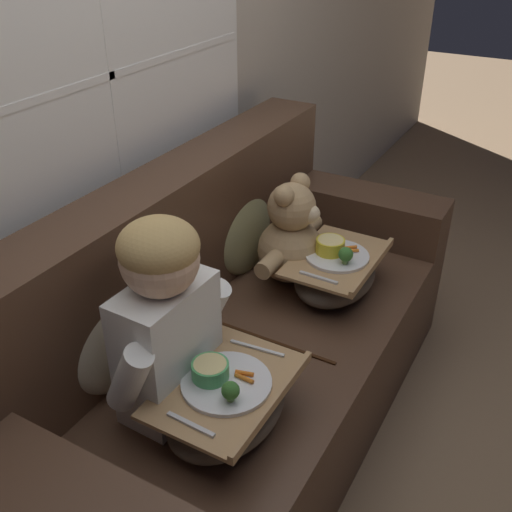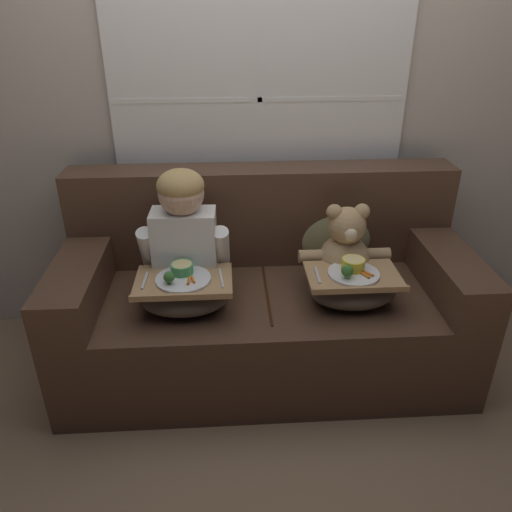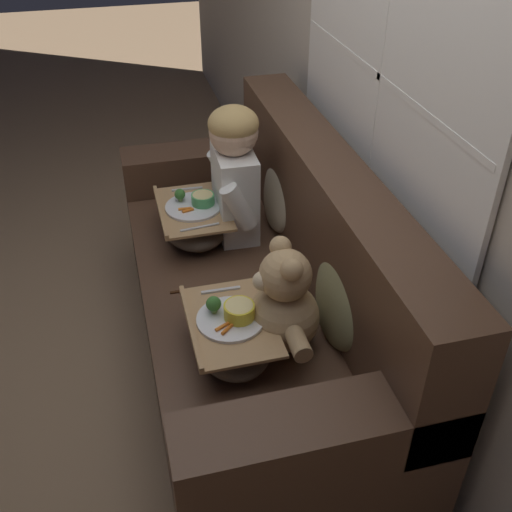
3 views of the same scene
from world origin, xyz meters
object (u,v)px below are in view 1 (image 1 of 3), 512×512
lap_tray_child (227,403)px  lap_tray_teddy (336,272)px  couch (232,353)px  throw_pillow_behind_child (109,329)px  throw_pillow_behind_teddy (241,224)px  teddy_bear (292,239)px  child_figure (165,310)px

lap_tray_child → lap_tray_teddy: 0.77m
couch → throw_pillow_behind_child: (-0.39, 0.18, 0.30)m
couch → throw_pillow_behind_teddy: (0.39, 0.18, 0.30)m
throw_pillow_behind_child → throw_pillow_behind_teddy: bearing=0.0°
throw_pillow_behind_child → teddy_bear: 0.80m
lap_tray_teddy → teddy_bear: bearing=89.9°
throw_pillow_behind_child → lap_tray_teddy: throw_pillow_behind_child is taller
teddy_bear → couch: bearing=174.1°
couch → teddy_bear: size_ratio=4.41×
throw_pillow_behind_child → lap_tray_child: size_ratio=0.93×
throw_pillow_behind_child → lap_tray_child: (-0.00, -0.41, -0.10)m
lap_tray_teddy → lap_tray_child: bearing=180.0°
throw_pillow_behind_teddy → lap_tray_child: size_ratio=0.97×
throw_pillow_behind_teddy → child_figure: child_figure is taller
teddy_bear → lap_tray_teddy: 0.21m
throw_pillow_behind_teddy → teddy_bear: 0.22m
couch → child_figure: child_figure is taller
throw_pillow_behind_teddy → child_figure: (-0.77, -0.22, 0.15)m
couch → lap_tray_child: 0.49m
lap_tray_child → throw_pillow_behind_teddy: bearing=27.9°
couch → lap_tray_child: bearing=-149.8°
couch → teddy_bear: bearing=-5.9°
child_figure → lap_tray_teddy: (0.77, -0.19, -0.25)m
throw_pillow_behind_child → teddy_bear: size_ratio=0.90×
teddy_bear → child_figure: bearing=179.6°
child_figure → teddy_bear: bearing=-0.4°
throw_pillow_behind_child → child_figure: bearing=-90.0°
couch → throw_pillow_behind_teddy: bearing=25.5°
throw_pillow_behind_teddy → teddy_bear: (-0.00, -0.22, -0.01)m
throw_pillow_behind_teddy → lap_tray_teddy: bearing=-90.0°
teddy_bear → lap_tray_child: 0.80m
throw_pillow_behind_child → couch: bearing=-25.5°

